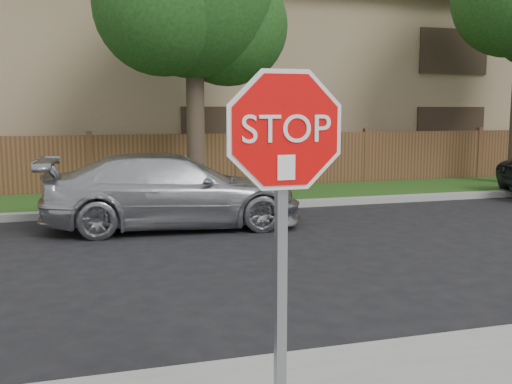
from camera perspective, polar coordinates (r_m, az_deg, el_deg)
name	(u,v)px	position (r m, az deg, el deg)	size (l,w,h in m)	color
ground	(127,383)	(5.37, -12.20, -17.33)	(90.00, 90.00, 0.00)	black
far_curb	(95,213)	(13.19, -15.08, -1.97)	(70.00, 0.30, 0.15)	gray
grass_strip	(93,202)	(14.83, -15.27, -0.97)	(70.00, 3.00, 0.12)	#1E4714
fence	(90,166)	(16.33, -15.53, 2.43)	(70.00, 0.12, 1.60)	#4E2D1B
apartment_building	(83,72)	(21.89, -16.14, 10.88)	(35.20, 9.20, 7.20)	#A08463
stop_sign	(284,183)	(3.61, 2.66, 0.82)	(1.01, 0.13, 2.55)	gray
sedan_right	(173,191)	(11.61, -7.89, 0.11)	(2.00, 4.93, 1.43)	#A9AAB0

